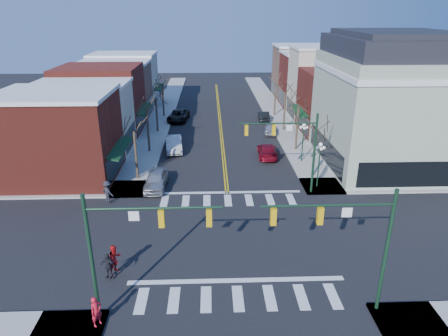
{
  "coord_description": "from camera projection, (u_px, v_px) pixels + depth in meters",
  "views": [
    {
      "loc": [
        -1.44,
        -24.29,
        15.13
      ],
      "look_at": [
        -0.33,
        6.65,
        2.8
      ],
      "focal_mm": 32.0,
      "sensor_mm": 36.0,
      "label": 1
    }
  ],
  "objects": [
    {
      "name": "ground",
      "position": [
        232.0,
        239.0,
        28.2
      ],
      "size": [
        160.0,
        160.0,
        0.0
      ],
      "primitive_type": "plane",
      "color": "black",
      "rests_on": "ground"
    },
    {
      "name": "bldg_right_stucco",
      "position": [
        326.0,
        84.0,
        57.97
      ],
      "size": [
        10.0,
        7.0,
        10.0
      ],
      "primitive_type": "cube",
      "color": "beige",
      "rests_on": "ground"
    },
    {
      "name": "lamppost_midblock",
      "position": [
        303.0,
        136.0,
        41.31
      ],
      "size": [
        0.36,
        0.36,
        4.33
      ],
      "color": "#14331E",
      "rests_on": "ground"
    },
    {
      "name": "pedestrian_dark_b",
      "position": [
        108.0,
        192.0,
        33.02
      ],
      "size": [
        1.39,
        1.31,
        1.89
      ],
      "primitive_type": "imported",
      "rotation": [
        0.0,
        0.0,
        2.47
      ],
      "color": "black",
      "rests_on": "sidewalk_left"
    },
    {
      "name": "sidewalk_left",
      "position": [
        148.0,
        148.0,
        46.45
      ],
      "size": [
        3.5,
        70.0,
        0.15
      ],
      "primitive_type": "cube",
      "color": "#9E9B93",
      "rests_on": "ground"
    },
    {
      "name": "victorian_corner",
      "position": [
        390.0,
        101.0,
        39.75
      ],
      "size": [
        12.25,
        14.25,
        13.3
      ],
      "color": "#A1AD96",
      "rests_on": "ground"
    },
    {
      "name": "lamppost_corner",
      "position": [
        319.0,
        157.0,
        35.27
      ],
      "size": [
        0.36,
        0.36,
        4.33
      ],
      "color": "#14331E",
      "rests_on": "ground"
    },
    {
      "name": "bldg_left_brick_a",
      "position": [
        59.0,
        138.0,
        37.11
      ],
      "size": [
        10.0,
        8.5,
        8.0
      ],
      "primitive_type": "cube",
      "color": "maroon",
      "rests_on": "ground"
    },
    {
      "name": "bldg_left_brick_b",
      "position": [
        101.0,
        100.0,
        51.64
      ],
      "size": [
        10.0,
        9.0,
        8.5
      ],
      "primitive_type": "cube",
      "color": "maroon",
      "rests_on": "ground"
    },
    {
      "name": "bldg_left_stucco_b",
      "position": [
        125.0,
        80.0,
        66.55
      ],
      "size": [
        10.0,
        8.0,
        8.2
      ],
      "primitive_type": "cube",
      "color": "beige",
      "rests_on": "ground"
    },
    {
      "name": "tree_left_d",
      "position": [
        163.0,
        101.0,
        59.51
      ],
      "size": [
        0.24,
        0.24,
        4.9
      ],
      "primitive_type": "cylinder",
      "color": "#382B21",
      "rests_on": "ground"
    },
    {
      "name": "traffic_mast_near_left",
      "position": [
        127.0,
        240.0,
        19.4
      ],
      "size": [
        6.6,
        0.28,
        7.2
      ],
      "color": "#14331E",
      "rests_on": "ground"
    },
    {
      "name": "tree_right_d",
      "position": [
        275.0,
        100.0,
        60.06
      ],
      "size": [
        0.24,
        0.24,
        4.97
      ],
      "primitive_type": "cylinder",
      "color": "#382B21",
      "rests_on": "ground"
    },
    {
      "name": "traffic_mast_far_right",
      "position": [
        293.0,
        143.0,
        33.51
      ],
      "size": [
        6.6,
        0.28,
        7.2
      ],
      "color": "#14331E",
      "rests_on": "ground"
    },
    {
      "name": "tree_left_c",
      "position": [
        157.0,
        115.0,
        52.14
      ],
      "size": [
        0.24,
        0.24,
        4.55
      ],
      "primitive_type": "cylinder",
      "color": "#382B21",
      "rests_on": "ground"
    },
    {
      "name": "tree_left_a",
      "position": [
        136.0,
        156.0,
        37.25
      ],
      "size": [
        0.24,
        0.24,
        4.76
      ],
      "primitive_type": "cylinder",
      "color": "#382B21",
      "rests_on": "ground"
    },
    {
      "name": "bldg_right_brick_a",
      "position": [
        342.0,
        103.0,
        51.15
      ],
      "size": [
        10.0,
        8.5,
        8.0
      ],
      "primitive_type": "cube",
      "color": "maroon",
      "rests_on": "ground"
    },
    {
      "name": "car_left_far",
      "position": [
        178.0,
        116.0,
        57.91
      ],
      "size": [
        3.25,
        5.87,
        1.55
      ],
      "primitive_type": "imported",
      "rotation": [
        0.0,
        0.0,
        -0.12
      ],
      "color": "black",
      "rests_on": "ground"
    },
    {
      "name": "pedestrian_red_a",
      "position": [
        96.0,
        311.0,
        20.08
      ],
      "size": [
        0.69,
        0.73,
        1.67
      ],
      "primitive_type": "imported",
      "rotation": [
        0.0,
        0.0,
        0.89
      ],
      "color": "red",
      "rests_on": "sidewalk_left"
    },
    {
      "name": "bldg_left_tan",
      "position": [
        115.0,
        90.0,
        59.43
      ],
      "size": [
        10.0,
        7.5,
        7.8
      ],
      "primitive_type": "cube",
      "color": "#8F654F",
      "rests_on": "ground"
    },
    {
      "name": "car_right_mid",
      "position": [
        270.0,
        129.0,
        51.91
      ],
      "size": [
        2.06,
        4.21,
        1.38
      ],
      "primitive_type": "imported",
      "rotation": [
        0.0,
        0.0,
        3.03
      ],
      "color": "#BBBBC0",
      "rests_on": "ground"
    },
    {
      "name": "traffic_mast_near_right",
      "position": [
        352.0,
        235.0,
        19.77
      ],
      "size": [
        6.6,
        0.28,
        7.2
      ],
      "color": "#14331E",
      "rests_on": "ground"
    },
    {
      "name": "sidewalk_right",
      "position": [
        297.0,
        147.0,
        47.03
      ],
      "size": [
        3.5,
        70.0,
        0.15
      ],
      "primitive_type": "cube",
      "color": "#9E9B93",
      "rests_on": "ground"
    },
    {
      "name": "pedestrian_red_b",
      "position": [
        115.0,
        259.0,
        24.12
      ],
      "size": [
        1.07,
        1.14,
        1.87
      ],
      "primitive_type": "imported",
      "rotation": [
        0.0,
        0.0,
        1.05
      ],
      "color": "red",
      "rests_on": "sidewalk_left"
    },
    {
      "name": "car_left_mid",
      "position": [
        174.0,
        144.0,
        45.58
      ],
      "size": [
        2.29,
        5.16,
        1.65
      ],
      "primitive_type": "imported",
      "rotation": [
        0.0,
        0.0,
        0.11
      ],
      "color": "silver",
      "rests_on": "ground"
    },
    {
      "name": "car_left_near",
      "position": [
        156.0,
        180.0,
        36.04
      ],
      "size": [
        1.99,
        4.73,
        1.6
      ],
      "primitive_type": "imported",
      "rotation": [
        0.0,
        0.0,
        -0.02
      ],
      "color": "#A8A9AD",
      "rests_on": "ground"
    },
    {
      "name": "bldg_right_brick_b",
      "position": [
        313.0,
        81.0,
        65.21
      ],
      "size": [
        10.0,
        8.0,
        8.5
      ],
      "primitive_type": "cube",
      "color": "maroon",
      "rests_on": "ground"
    },
    {
      "name": "pedestrian_dark_a",
      "position": [
        108.0,
        266.0,
        23.68
      ],
      "size": [
        1.04,
        0.68,
        1.64
      ],
      "primitive_type": "imported",
      "rotation": [
        0.0,
        0.0,
        -0.32
      ],
      "color": "black",
      "rests_on": "sidewalk_left"
    },
    {
      "name": "car_right_far",
      "position": [
        264.0,
        116.0,
        58.12
      ],
      "size": [
        1.63,
        4.21,
        1.37
      ],
      "primitive_type": "imported",
      "rotation": [
        0.0,
        0.0,
        3.1
      ],
      "color": "black",
      "rests_on": "ground"
    },
    {
      "name": "tree_right_a",
      "position": [
        314.0,
        155.0,
        37.84
      ],
      "size": [
        0.24,
        0.24,
        4.62
      ],
      "primitive_type": "cylinder",
      "color": "#382B21",
      "rests_on": "ground"
    },
    {
      "name": "tree_left_b",
      "position": [
        148.0,
        131.0,
        44.63
      ],
      "size": [
        0.24,
        0.24,
        5.04
      ],
      "primitive_type": "cylinder",
      "color": "#382B21",
      "rests_on": "ground"
    },
    {
      "name": "tree_right_b",
      "position": [
        297.0,
        128.0,
        45.16
      ],
      "size": [
        0.24,
        0.24,
        5.18
      ],
      "primitive_type": "cylinder",
      "color": "#382B21",
      "rests_on": "ground"
    },
    {
      "name": "tree_right_c",
      "position": [
        284.0,
        113.0,
        52.66
      ],
      "size": [
        0.24,
        0.24,
        4.83
      ],
      "primitive_type": "cylinder",
      "color": "#382B21",
      "rests_on": "ground"
    },
    {
      "name": "car_right_near",
      "position": [
        267.0,
        151.0,
        43.75
      ],
      "size": [
        2.27,
        5.02,
        1.43
      ],
      "primitive_type": "imported",
      "rotation": [
        0.0,
        0.0,
        3.09
      ],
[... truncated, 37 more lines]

